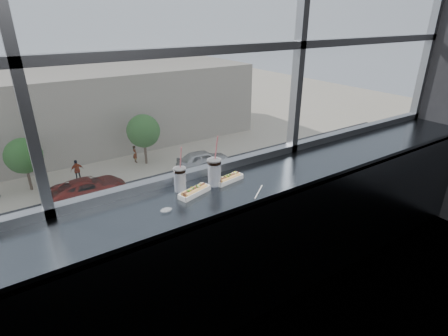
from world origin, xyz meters
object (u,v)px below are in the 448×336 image
car_far_c (203,156)px  pedestrian_c (77,168)px  hotdog_tray_right (229,178)px  loose_straw (259,192)px  wrapper (166,210)px  pedestrian_d (135,152)px  car_far_b (88,185)px  tree_center (24,156)px  soda_cup_left (180,178)px  soda_cup_right (214,171)px  car_near_e (261,188)px  hotdog_tray_left (195,191)px  tree_right (143,131)px  car_near_c (25,265)px  car_near_d (150,223)px

car_far_c → pedestrian_c: (-10.38, 3.75, -0.02)m
hotdog_tray_right → loose_straw: 0.27m
wrapper → pedestrian_c: 30.42m
car_far_c → pedestrian_d: 6.83m
car_far_b → loose_straw: bearing=173.6°
car_far_c → tree_center: tree_center is taller
hotdog_tray_right → car_far_b: (3.42, 24.21, -11.02)m
pedestrian_d → pedestrian_c: (-5.59, -1.11, 0.10)m
soda_cup_left → soda_cup_right: soda_cup_right is taller
car_near_e → pedestrian_d: size_ratio=3.36×
hotdog_tray_left → car_far_c: hotdog_tray_left is taller
car_far_b → tree_right: bearing=-56.3°
soda_cup_left → hotdog_tray_left: bearing=-62.3°
car_near_e → car_near_c: 16.01m
hotdog_tray_left → hotdog_tray_right: (0.31, 0.04, -0.00)m
hotdog_tray_left → car_near_e: size_ratio=0.04×
car_near_c → pedestrian_d: size_ratio=3.31×
pedestrian_d → tree_center: (-9.26, -0.86, 1.97)m
hotdog_tray_right → car_near_c: bearing=87.4°
car_near_d → pedestrian_c: bearing=9.0°
hotdog_tray_right → soda_cup_right: size_ratio=0.65×
car_near_c → pedestrian_d: bearing=-46.4°
hotdog_tray_left → soda_cup_right: size_ratio=0.68×
soda_cup_left → pedestrian_c: 30.24m
hotdog_tray_right → tree_right: 31.13m
pedestrian_d → pedestrian_c: pedestrian_c is taller
car_far_b → hotdog_tray_right: bearing=173.4°
soda_cup_right → loose_straw: size_ratio=1.81×
car_near_d → car_near_c: (-7.05, 0.00, -0.03)m
tree_right → car_far_b: bearing=-147.8°
hotdog_tray_right → loose_straw: hotdog_tray_right is taller
soda_cup_right → car_near_e: bearing=48.6°
hotdog_tray_left → car_near_e: (14.49, 16.25, -10.92)m
hotdog_tray_right → car_near_d: bearing=63.2°
hotdog_tray_right → car_far_c: bearing=51.3°
car_near_e → car_far_c: bearing=7.5°
loose_straw → tree_center: loose_straw is taller
car_far_c → pedestrian_c: size_ratio=3.01×
hotdog_tray_right → soda_cup_left: 0.38m
soda_cup_right → car_near_c: (-1.71, 16.20, -11.02)m
hotdog_tray_right → pedestrian_d: (9.01, 29.07, -11.06)m
car_near_c → pedestrian_c: bearing=-30.3°
wrapper → pedestrian_c: (3.99, 28.10, -10.95)m
car_far_b → pedestrian_c: bearing=1.4°
pedestrian_d → tree_right: tree_right is taller
car_far_c → car_far_b: bearing=97.3°
car_near_c → hotdog_tray_right: bearing=-179.8°
hotdog_tray_left → car_near_d: hotdog_tray_left is taller
wrapper → car_near_e: wrapper is taller
soda_cup_right → car_near_c: soda_cup_right is taller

